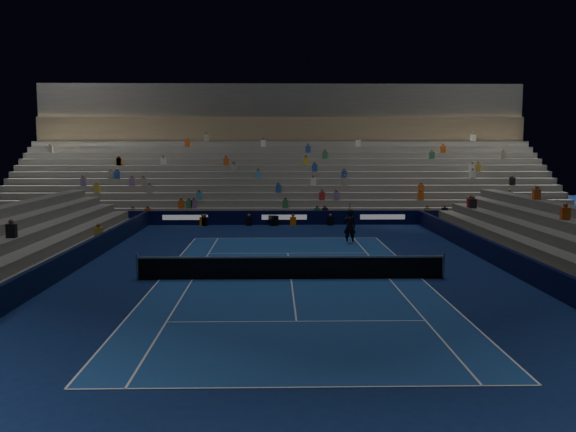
# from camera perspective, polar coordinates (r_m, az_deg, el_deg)

# --- Properties ---
(ground) EXTENTS (90.00, 90.00, 0.00)m
(ground) POSITION_cam_1_polar(r_m,az_deg,el_deg) (26.37, 0.28, -5.76)
(ground) COLOR #0C1D4D
(ground) RESTS_ON ground
(court_surface) EXTENTS (10.97, 23.77, 0.01)m
(court_surface) POSITION_cam_1_polar(r_m,az_deg,el_deg) (26.36, 0.28, -5.75)
(court_surface) COLOR navy
(court_surface) RESTS_ON ground
(sponsor_barrier_far) EXTENTS (44.00, 0.25, 1.00)m
(sponsor_barrier_far) POSITION_cam_1_polar(r_m,az_deg,el_deg) (44.56, -0.35, -0.15)
(sponsor_barrier_far) COLOR black
(sponsor_barrier_far) RESTS_ON ground
(sponsor_barrier_east) EXTENTS (0.25, 37.00, 1.00)m
(sponsor_barrier_east) POSITION_cam_1_polar(r_m,az_deg,el_deg) (28.24, 20.43, -4.32)
(sponsor_barrier_east) COLOR black
(sponsor_barrier_east) RESTS_ON ground
(sponsor_barrier_west) EXTENTS (0.25, 37.00, 1.00)m
(sponsor_barrier_west) POSITION_cam_1_polar(r_m,az_deg,el_deg) (27.76, -20.23, -4.49)
(sponsor_barrier_west) COLOR black
(sponsor_barrier_west) RESTS_ON ground
(grandstand_main) EXTENTS (44.00, 15.20, 11.20)m
(grandstand_main) POSITION_cam_1_polar(r_m,az_deg,el_deg) (53.72, -0.51, 4.03)
(grandstand_main) COLOR gray
(grandstand_main) RESTS_ON ground
(tennis_net) EXTENTS (12.90, 0.10, 1.10)m
(tennis_net) POSITION_cam_1_polar(r_m,az_deg,el_deg) (26.26, 0.28, -4.69)
(tennis_net) COLOR #B2B2B7
(tennis_net) RESTS_ON ground
(tennis_player) EXTENTS (0.76, 0.54, 1.98)m
(tennis_player) POSITION_cam_1_polar(r_m,az_deg,el_deg) (35.87, 5.62, -0.96)
(tennis_player) COLOR black
(tennis_player) RESTS_ON ground
(broadcast_camera) EXTENTS (0.72, 1.07, 0.69)m
(broadcast_camera) POSITION_cam_1_polar(r_m,az_deg,el_deg) (44.15, -1.33, -0.41)
(broadcast_camera) COLOR black
(broadcast_camera) RESTS_ON ground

